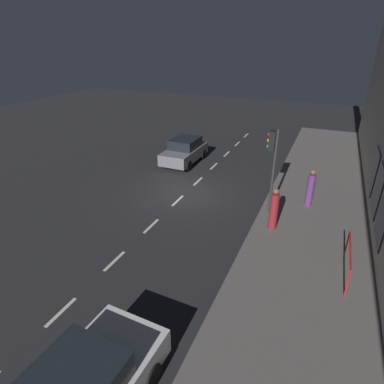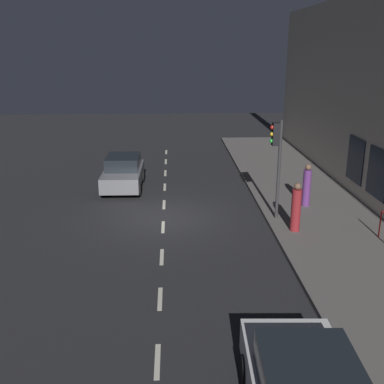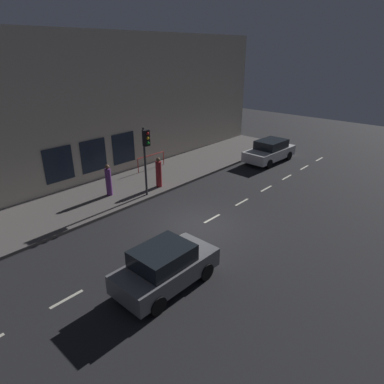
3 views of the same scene
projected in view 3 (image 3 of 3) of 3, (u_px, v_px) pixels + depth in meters
The scene contains 10 objects.
ground_plane at pixel (199, 226), 15.95m from camera, with size 60.00×60.00×0.00m, color #232326.
sidewalk at pixel (118, 190), 19.76m from camera, with size 4.50×32.00×0.15m.
building_facade at pixel (85, 111), 19.64m from camera, with size 0.65×32.00×8.75m.
lane_centre_line at pixel (212, 219), 16.64m from camera, with size 0.12×27.20×0.01m.
traffic_light at pixel (146, 148), 17.85m from camera, with size 0.47×0.32×3.81m.
parked_car_0 at pixel (165, 267), 11.66m from camera, with size 1.87×3.82×1.58m.
parked_car_1 at pixel (270, 151), 24.81m from camera, with size 2.09×4.46×1.58m.
pedestrian_0 at pixel (159, 173), 19.80m from camera, with size 0.40×0.40×1.79m.
pedestrian_1 at pixel (109, 181), 18.66m from camera, with size 0.43×0.43×1.78m.
red_railing at pixel (151, 158), 22.84m from camera, with size 0.05×2.36×0.97m.
Camera 3 is at (-9.12, 10.68, 7.74)m, focal length 31.53 mm.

